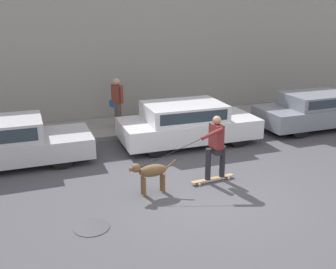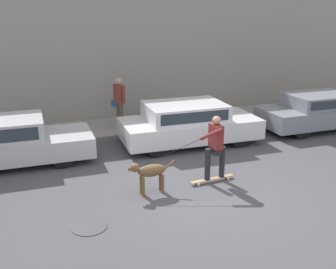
% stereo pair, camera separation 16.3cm
% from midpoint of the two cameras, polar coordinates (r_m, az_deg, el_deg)
% --- Properties ---
extents(ground_plane, '(36.00, 36.00, 0.00)m').
position_cam_midpoint_polar(ground_plane, '(8.85, 5.87, -8.56)').
color(ground_plane, '#47474C').
extents(back_wall, '(32.00, 0.30, 4.49)m').
position_cam_midpoint_polar(back_wall, '(14.37, -5.21, 11.08)').
color(back_wall, gray).
rests_on(back_wall, ground_plane).
extents(sidewalk_curb, '(30.00, 2.21, 0.15)m').
position_cam_midpoint_polar(sidewalk_curb, '(13.59, -3.65, 1.38)').
color(sidewalk_curb, gray).
rests_on(sidewalk_curb, ground_plane).
extents(parked_car_0, '(4.52, 1.75, 1.23)m').
position_cam_midpoint_polar(parked_car_0, '(11.02, -22.62, -1.12)').
color(parked_car_0, black).
rests_on(parked_car_0, ground_plane).
extents(parked_car_1, '(4.12, 1.87, 1.25)m').
position_cam_midpoint_polar(parked_car_1, '(11.80, 3.38, 1.60)').
color(parked_car_1, black).
rests_on(parked_car_1, ground_plane).
extents(parked_car_2, '(4.45, 1.72, 1.21)m').
position_cam_midpoint_polar(parked_car_2, '(14.34, 21.77, 3.18)').
color(parked_car_2, black).
rests_on(parked_car_2, ground_plane).
extents(dog, '(1.08, 0.29, 0.77)m').
position_cam_midpoint_polar(dog, '(8.60, -2.14, -5.44)').
color(dog, brown).
rests_on(dog, ground_plane).
extents(skateboarder, '(2.47, 0.55, 1.61)m').
position_cam_midpoint_polar(skateboarder, '(9.13, 7.35, -1.55)').
color(skateboarder, beige).
rests_on(skateboarder, ground_plane).
extents(pedestrian_with_bag, '(0.38, 0.66, 1.62)m').
position_cam_midpoint_polar(pedestrian_with_bag, '(13.06, -6.77, 5.07)').
color(pedestrian_with_bag, brown).
rests_on(pedestrian_with_bag, sidewalk_curb).
extents(manhole_cover, '(0.68, 0.68, 0.01)m').
position_cam_midpoint_polar(manhole_cover, '(7.72, -10.73, -12.98)').
color(manhole_cover, '#38383D').
rests_on(manhole_cover, ground_plane).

